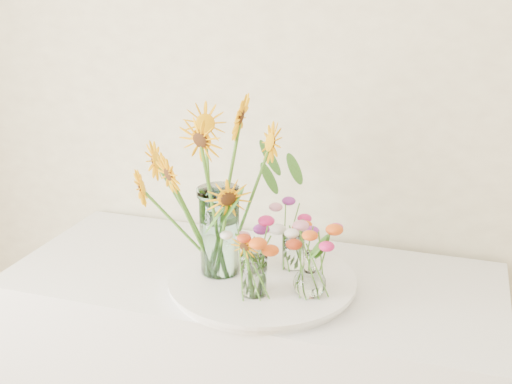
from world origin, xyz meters
TOP-DOWN VIEW (x-y plane):
  - tray at (-0.44, 1.86)m, footprint 0.49×0.49m
  - mason_jar at (-0.56, 1.86)m, footprint 0.11×0.11m
  - sunflower_bouquet at (-0.56, 1.86)m, footprint 0.75×0.75m
  - small_vase_a at (-0.43, 1.77)m, footprint 0.09×0.09m
  - wildflower_posy_a at (-0.43, 1.77)m, footprint 0.19×0.19m
  - small_vase_b at (-0.29, 1.81)m, footprint 0.11×0.11m
  - wildflower_posy_b at (-0.29, 1.81)m, footprint 0.22×0.22m
  - small_vase_c at (-0.38, 1.95)m, footprint 0.07×0.07m
  - wildflower_posy_c at (-0.38, 1.95)m, footprint 0.19×0.19m

SIDE VIEW (x-z plane):
  - tray at x=-0.44m, z-range 0.90..0.92m
  - small_vase_c at x=-0.38m, z-range 0.93..1.03m
  - small_vase_a at x=-0.43m, z-range 0.93..1.04m
  - small_vase_b at x=-0.29m, z-range 0.93..1.05m
  - wildflower_posy_c at x=-0.38m, z-range 0.93..1.12m
  - wildflower_posy_a at x=-0.43m, z-range 0.93..1.13m
  - wildflower_posy_b at x=-0.29m, z-range 0.93..1.14m
  - mason_jar at x=-0.56m, z-range 0.93..1.18m
  - sunflower_bouquet at x=-0.56m, z-range 0.93..1.43m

